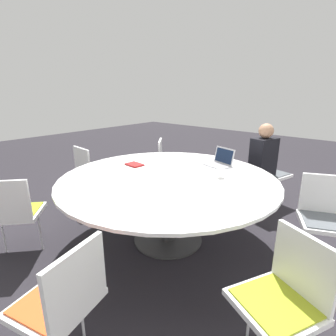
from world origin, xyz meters
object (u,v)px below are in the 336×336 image
object	(u,v)px
chair_3	(14,209)
chair_4	(63,297)
coffee_cup	(220,174)
chair_5	(284,292)
laptop	(220,161)
spiral_notebook	(134,165)
chair_6	(324,213)
person_0	(264,160)
chair_2	(91,170)
chair_1	(168,161)
chair_0	(268,169)

from	to	relation	value
chair_3	chair_4	bearing A→B (deg)	-59.32
chair_4	coffee_cup	xyz separation A→B (m)	(-1.82, -0.05, 0.28)
chair_3	chair_4	xyz separation A→B (m)	(0.25, 1.44, 0.00)
chair_5	laptop	size ratio (longest dim) A/B	2.47
chair_3	spiral_notebook	distance (m)	1.35
chair_6	person_0	bearing A→B (deg)	-66.40
chair_4	chair_2	bearing A→B (deg)	37.68
chair_5	laptop	world-z (taller)	laptop
coffee_cup	chair_2	bearing A→B (deg)	-81.13
chair_1	person_0	size ratio (longest dim) A/B	0.71
chair_5	person_0	xyz separation A→B (m)	(-2.14, -0.99, 0.19)
chair_1	chair_0	bearing A→B (deg)	75.33
chair_0	spiral_notebook	size ratio (longest dim) A/B	3.90
spiral_notebook	coffee_cup	xyz separation A→B (m)	(-0.29, 1.03, 0.03)
person_0	chair_1	bearing A→B (deg)	-60.23
chair_1	chair_3	bearing A→B (deg)	-37.16
chair_2	coffee_cup	xyz separation A→B (m)	(-0.31, 1.97, 0.28)
chair_2	laptop	size ratio (longest dim) A/B	2.47
chair_1	chair_2	xyz separation A→B (m)	(1.12, -0.53, 0.00)
coffee_cup	chair_0	bearing A→B (deg)	-179.35
laptop	spiral_notebook	size ratio (longest dim) A/B	1.57
chair_0	spiral_notebook	world-z (taller)	chair_0
chair_6	spiral_notebook	bearing A→B (deg)	-6.72
chair_2	chair_5	bearing A→B (deg)	-8.14
chair_0	spiral_notebook	distance (m)	2.02
spiral_notebook	person_0	bearing A→B (deg)	145.13
person_0	spiral_notebook	size ratio (longest dim) A/B	5.48
chair_2	chair_4	distance (m)	2.53
laptop	coffee_cup	bearing A→B (deg)	-44.84
chair_5	person_0	bearing A→B (deg)	-39.79
chair_6	chair_1	bearing A→B (deg)	-35.62
chair_3	coffee_cup	size ratio (longest dim) A/B	9.61
chair_0	chair_2	distance (m)	2.63
chair_2	spiral_notebook	size ratio (longest dim) A/B	3.90
person_0	coffee_cup	distance (m)	1.20
coffee_cup	spiral_notebook	bearing A→B (deg)	-74.52
spiral_notebook	coffee_cup	size ratio (longest dim) A/B	2.47
chair_2	chair_5	world-z (taller)	same
chair_6	spiral_notebook	distance (m)	2.09
chair_5	coffee_cup	bearing A→B (deg)	-18.29
chair_0	chair_1	bearing A→B (deg)	-51.04
chair_0	chair_6	xyz separation A→B (m)	(1.09, 0.96, 0.00)
chair_1	spiral_notebook	bearing A→B (deg)	-17.99
chair_4	laptop	xyz separation A→B (m)	(-2.21, -0.28, 0.29)
chair_1	chair_2	world-z (taller)	same
chair_3	chair_6	size ratio (longest dim) A/B	1.00
chair_1	chair_6	bearing A→B (deg)	40.64
chair_0	chair_4	xyz separation A→B (m)	(3.27, 0.07, 0.00)
laptop	chair_0	bearing A→B (deg)	93.61
chair_6	laptop	world-z (taller)	laptop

